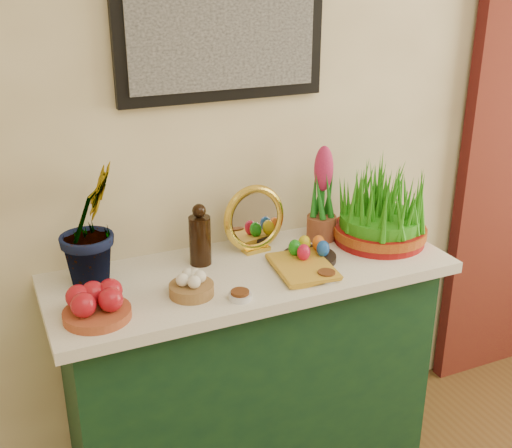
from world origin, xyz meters
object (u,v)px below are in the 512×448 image
Objects in this scene: sideboard at (251,378)px; wheatgrass_sabzeh at (381,210)px; hyacinth_green at (88,206)px; book at (277,270)px; mirror at (254,219)px.

wheatgrass_sabzeh reaches higher than sideboard.
sideboard is 2.45× the size of hyacinth_green.
wheatgrass_sabzeh is at bearing 0.41° from sideboard.
hyacinth_green is 1.06m from wheatgrass_sabzeh.
hyacinth_green reaches higher than book.
wheatgrass_sabzeh is (0.54, 0.00, 0.59)m from sideboard.
sideboard is at bearing 129.00° from book.
sideboard is 0.80m from wheatgrass_sabzeh.
book is at bearing -168.73° from wheatgrass_sabzeh.
hyacinth_green is 2.12× the size of book.
wheatgrass_sabzeh is (0.48, 0.10, 0.11)m from book.
book reaches higher than sideboard.
hyacinth_green is 0.65m from book.
mirror is 0.72× the size of wheatgrass_sabzeh.
hyacinth_green reaches higher than sideboard.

